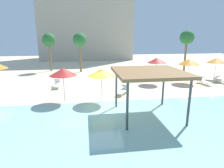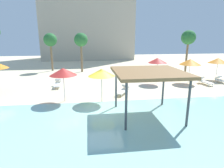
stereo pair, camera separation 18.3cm
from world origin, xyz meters
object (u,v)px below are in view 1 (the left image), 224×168
(palm_tree_0, at_px, (187,38))
(palm_tree_3, at_px, (80,41))
(lounge_chair_2, at_px, (123,90))
(beach_umbrella_red_2, at_px, (157,60))
(palm_tree_1, at_px, (49,41))
(lounge_chair_3, at_px, (221,80))
(beach_umbrella_orange_1, at_px, (189,62))
(beach_umbrella_red_4, at_px, (63,72))
(lounge_chair_1, at_px, (203,81))
(shade_pavilion, at_px, (149,74))
(lounge_chair_0, at_px, (57,84))
(beach_umbrella_yellow_5, at_px, (102,73))
(beach_umbrella_orange_6, at_px, (217,60))

(palm_tree_0, relative_size, palm_tree_3, 1.06)
(lounge_chair_2, bearing_deg, beach_umbrella_red_2, 161.68)
(palm_tree_1, bearing_deg, palm_tree_3, -18.41)
(beach_umbrella_red_2, distance_m, lounge_chair_3, 7.60)
(lounge_chair_2, bearing_deg, beach_umbrella_orange_1, 145.02)
(beach_umbrella_red_4, xyz_separation_m, lounge_chair_1, (14.28, 3.59, -2.03))
(lounge_chair_2, bearing_deg, shade_pavilion, 40.64)
(beach_umbrella_red_4, relative_size, lounge_chair_2, 1.39)
(beach_umbrella_red_4, distance_m, lounge_chair_2, 5.51)
(beach_umbrella_red_4, xyz_separation_m, lounge_chair_0, (-1.21, 4.54, -2.03))
(lounge_chair_0, xyz_separation_m, lounge_chair_3, (17.74, -0.83, 0.00))
(beach_umbrella_red_4, xyz_separation_m, palm_tree_0, (15.40, 9.75, 2.38))
(lounge_chair_3, xyz_separation_m, palm_tree_0, (-1.13, 6.04, 4.41))
(beach_umbrella_yellow_5, bearing_deg, palm_tree_1, 113.06)
(lounge_chair_2, distance_m, palm_tree_3, 12.73)
(shade_pavilion, height_order, palm_tree_1, palm_tree_1)
(beach_umbrella_red_2, bearing_deg, lounge_chair_2, -141.77)
(lounge_chair_2, bearing_deg, beach_umbrella_yellow_5, -14.57)
(lounge_chair_3, bearing_deg, palm_tree_3, -140.46)
(lounge_chair_1, distance_m, palm_tree_3, 16.59)
(beach_umbrella_red_4, bearing_deg, lounge_chair_1, 14.10)
(lounge_chair_3, relative_size, palm_tree_1, 0.36)
(shade_pavilion, xyz_separation_m, lounge_chair_3, (10.97, 7.29, -2.43))
(beach_umbrella_orange_1, bearing_deg, beach_umbrella_yellow_5, -153.50)
(beach_umbrella_orange_1, relative_size, lounge_chair_0, 1.38)
(beach_umbrella_red_4, xyz_separation_m, palm_tree_3, (1.05, 12.72, 2.08))
(beach_umbrella_orange_6, distance_m, palm_tree_3, 17.62)
(beach_umbrella_yellow_5, xyz_separation_m, lounge_chair_3, (13.63, 4.24, -2.00))
(beach_umbrella_red_4, bearing_deg, lounge_chair_0, 104.89)
(beach_umbrella_orange_1, relative_size, beach_umbrella_orange_6, 1.02)
(beach_umbrella_orange_1, height_order, palm_tree_3, palm_tree_3)
(shade_pavilion, xyz_separation_m, palm_tree_3, (-4.51, 16.29, 1.68))
(lounge_chair_0, relative_size, palm_tree_3, 0.35)
(beach_umbrella_orange_6, distance_m, lounge_chair_2, 12.87)
(lounge_chair_0, distance_m, lounge_chair_3, 17.76)
(beach_umbrella_orange_6, height_order, lounge_chair_1, beach_umbrella_orange_6)
(lounge_chair_1, distance_m, lounge_chair_2, 9.61)
(beach_umbrella_yellow_5, distance_m, lounge_chair_0, 6.82)
(lounge_chair_1, bearing_deg, palm_tree_1, -128.18)
(beach_umbrella_yellow_5, bearing_deg, beach_umbrella_orange_6, 23.13)
(shade_pavilion, bearing_deg, beach_umbrella_orange_6, 38.45)
(lounge_chair_1, relative_size, palm_tree_0, 0.34)
(beach_umbrella_yellow_5, relative_size, palm_tree_1, 0.48)
(beach_umbrella_orange_1, height_order, lounge_chair_2, beach_umbrella_orange_1)
(lounge_chair_0, distance_m, lounge_chair_2, 6.95)
(shade_pavilion, bearing_deg, beach_umbrella_red_4, 147.28)
(beach_umbrella_orange_1, distance_m, lounge_chair_0, 14.26)
(beach_umbrella_red_2, height_order, lounge_chair_0, beach_umbrella_red_2)
(palm_tree_3, bearing_deg, lounge_chair_2, -71.17)
(palm_tree_3, bearing_deg, beach_umbrella_yellow_5, -82.08)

